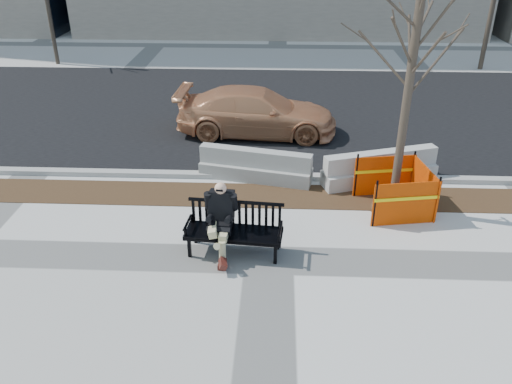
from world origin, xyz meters
TOP-DOWN VIEW (x-y plane):
  - ground at (0.00, 0.00)m, footprint 120.00×120.00m
  - mulch_strip at (0.00, 2.60)m, footprint 40.00×1.20m
  - asphalt_street at (0.00, 8.80)m, footprint 60.00×10.40m
  - curb at (0.00, 3.55)m, footprint 60.00×0.25m
  - bench at (-0.69, 0.22)m, footprint 1.97×0.85m
  - seated_man at (-0.95, 0.30)m, footprint 0.71×1.08m
  - tree_fence at (2.73, 2.13)m, footprint 2.50×2.50m
  - sedan at (-0.53, 6.59)m, footprint 4.81×2.12m
  - jersey_barrier_left at (-0.43, 3.47)m, footprint 2.87×1.17m
  - jersey_barrier_right at (2.64, 3.45)m, footprint 2.94×1.46m
  - far_tree_left at (-9.79, 14.66)m, footprint 2.21×2.21m
  - far_tree_right at (8.79, 14.60)m, footprint 2.80×2.80m

SIDE VIEW (x-z plane):
  - ground at x=0.00m, z-range 0.00..0.00m
  - bench at x=-0.69m, z-range -0.51..0.51m
  - seated_man at x=-0.95m, z-range -0.72..0.72m
  - tree_fence at x=2.73m, z-range -2.71..2.71m
  - sedan at x=-0.53m, z-range -0.69..0.69m
  - jersey_barrier_left at x=-0.43m, z-range -0.40..0.40m
  - jersey_barrier_right at x=2.64m, z-range -0.42..0.42m
  - far_tree_left at x=-9.79m, z-range -2.60..2.60m
  - far_tree_right at x=8.79m, z-range -3.04..3.04m
  - asphalt_street at x=0.00m, z-range 0.00..0.01m
  - mulch_strip at x=0.00m, z-range -0.01..0.01m
  - curb at x=0.00m, z-range 0.00..0.12m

